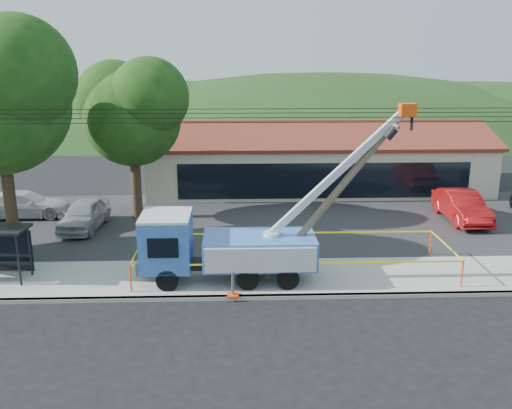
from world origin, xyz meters
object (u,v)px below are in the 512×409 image
object	(u,v)px
car_white	(26,218)
car_red	(460,222)
utility_truck	(224,245)
bus_shelter	(1,241)
leaning_pole	(340,188)
car_silver	(86,230)

from	to	relation	value
car_white	car_red	bearing A→B (deg)	-97.08
utility_truck	car_white	bearing A→B (deg)	139.94
utility_truck	bus_shelter	distance (m)	9.06
bus_shelter	car_white	size ratio (longest dim) A/B	0.48
leaning_pole	car_white	world-z (taller)	leaning_pole
utility_truck	car_white	world-z (taller)	utility_truck
bus_shelter	car_white	xyz separation A→B (m)	(-2.36, 9.15, -1.78)
leaning_pole	bus_shelter	size ratio (longest dim) A/B	2.92
leaning_pole	car_red	bearing A→B (deg)	43.71
leaning_pole	car_white	xyz separation A→B (m)	(-16.05, 9.53, -3.96)
leaning_pole	car_red	distance (m)	12.11
leaning_pole	car_white	bearing A→B (deg)	149.31
utility_truck	car_white	distance (m)	14.98
car_white	utility_truck	bearing A→B (deg)	-133.33
utility_truck	car_silver	world-z (taller)	utility_truck
car_white	car_silver	bearing A→B (deg)	-123.92
bus_shelter	car_red	xyz separation A→B (m)	(21.97, 7.53, -1.78)
leaning_pole	bus_shelter	world-z (taller)	leaning_pole
leaning_pole	bus_shelter	distance (m)	13.88
bus_shelter	car_white	world-z (taller)	bus_shelter
utility_truck	car_white	xyz separation A→B (m)	(-11.40, 9.59, -1.63)
bus_shelter	utility_truck	bearing A→B (deg)	1.39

